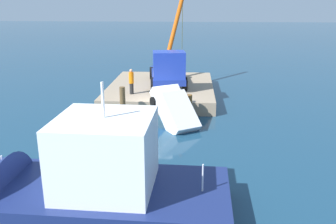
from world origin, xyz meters
TOP-DOWN VIEW (x-y plane):
  - ground at (0.00, 0.00)m, footprint 200.00×200.00m
  - dock at (-5.11, 0.00)m, footprint 10.13×7.99m
  - crane_truck at (-4.54, 0.59)m, footprint 8.60×3.29m
  - dock_worker at (-2.06, -1.82)m, footprint 0.34×0.34m
  - salvaged_car at (2.22, 1.67)m, footprint 4.36×3.72m
  - moored_yacht at (11.39, -2.48)m, footprint 4.27×11.22m
  - piling_near at (0.81, -1.92)m, footprint 0.35×0.35m
  - piling_mid at (0.64, 2.25)m, footprint 0.37×0.37m

SIDE VIEW (x-z plane):
  - ground at x=0.00m, z-range 0.00..0.00m
  - dock at x=-5.11m, z-range 0.00..0.90m
  - moored_yacht at x=11.39m, z-range -2.84..3.82m
  - salvaged_car at x=2.22m, z-range -1.15..2.39m
  - piling_mid at x=0.64m, z-range 0.00..1.61m
  - piling_near at x=0.81m, z-range 0.00..2.08m
  - dock_worker at x=-2.06m, z-range 0.92..2.70m
  - crane_truck at x=-4.54m, z-range -1.01..5.66m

